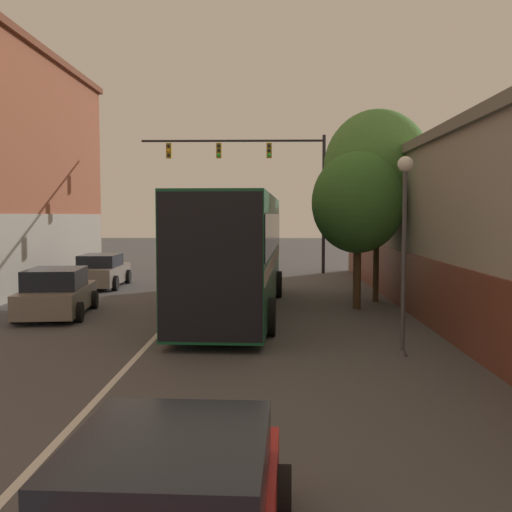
{
  "coord_description": "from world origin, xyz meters",
  "views": [
    {
      "loc": [
        2.96,
        -1.76,
        3.16
      ],
      "look_at": [
        2.56,
        15.97,
        1.94
      ],
      "focal_mm": 42.0,
      "sensor_mm": 36.0,
      "label": 1
    }
  ],
  "objects_px": {
    "parked_car_left_mid": "(102,271)",
    "traffic_signal_gantry": "(265,170)",
    "street_tree_near": "(377,169)",
    "street_tree_far": "(358,203)",
    "parked_car_left_near": "(57,293)",
    "street_lamp": "(404,234)",
    "bus": "(236,248)"
  },
  "relations": [
    {
      "from": "parked_car_left_mid",
      "to": "traffic_signal_gantry",
      "type": "xyz_separation_m",
      "value": [
        7.09,
        6.4,
        4.87
      ]
    },
    {
      "from": "street_tree_near",
      "to": "street_tree_far",
      "type": "relative_size",
      "value": 1.32
    },
    {
      "from": "parked_car_left_near",
      "to": "street_tree_near",
      "type": "distance_m",
      "value": 11.79
    },
    {
      "from": "street_lamp",
      "to": "parked_car_left_mid",
      "type": "bearing_deg",
      "value": 129.31
    },
    {
      "from": "traffic_signal_gantry",
      "to": "parked_car_left_mid",
      "type": "bearing_deg",
      "value": -137.94
    },
    {
      "from": "street_lamp",
      "to": "parked_car_left_near",
      "type": "bearing_deg",
      "value": 151.84
    },
    {
      "from": "street_tree_near",
      "to": "street_tree_far",
      "type": "xyz_separation_m",
      "value": [
        -0.94,
        -1.73,
        -1.24
      ]
    },
    {
      "from": "parked_car_left_near",
      "to": "traffic_signal_gantry",
      "type": "height_order",
      "value": "traffic_signal_gantry"
    },
    {
      "from": "bus",
      "to": "street_tree_near",
      "type": "xyz_separation_m",
      "value": [
        4.96,
        2.54,
        2.71
      ]
    },
    {
      "from": "parked_car_left_near",
      "to": "traffic_signal_gantry",
      "type": "xyz_separation_m",
      "value": [
        6.4,
        13.86,
        4.86
      ]
    },
    {
      "from": "parked_car_left_mid",
      "to": "street_tree_near",
      "type": "xyz_separation_m",
      "value": [
        11.24,
        -4.16,
        4.11
      ]
    },
    {
      "from": "street_tree_near",
      "to": "street_lamp",
      "type": "bearing_deg",
      "value": -96.04
    },
    {
      "from": "street_lamp",
      "to": "street_tree_far",
      "type": "bearing_deg",
      "value": 90.35
    },
    {
      "from": "bus",
      "to": "parked_car_left_near",
      "type": "height_order",
      "value": "bus"
    },
    {
      "from": "bus",
      "to": "traffic_signal_gantry",
      "type": "distance_m",
      "value": 13.57
    },
    {
      "from": "parked_car_left_mid",
      "to": "street_tree_near",
      "type": "height_order",
      "value": "street_tree_near"
    },
    {
      "from": "parked_car_left_near",
      "to": "traffic_signal_gantry",
      "type": "relative_size",
      "value": 0.44
    },
    {
      "from": "street_lamp",
      "to": "street_tree_far",
      "type": "relative_size",
      "value": 0.84
    },
    {
      "from": "parked_car_left_mid",
      "to": "street_tree_far",
      "type": "relative_size",
      "value": 0.83
    },
    {
      "from": "parked_car_left_mid",
      "to": "street_lamp",
      "type": "bearing_deg",
      "value": -142.82
    },
    {
      "from": "parked_car_left_mid",
      "to": "street_tree_far",
      "type": "height_order",
      "value": "street_tree_far"
    },
    {
      "from": "street_lamp",
      "to": "street_tree_near",
      "type": "xyz_separation_m",
      "value": [
        0.9,
        8.48,
        2.07
      ]
    },
    {
      "from": "bus",
      "to": "parked_car_left_near",
      "type": "bearing_deg",
      "value": 100.28
    },
    {
      "from": "bus",
      "to": "traffic_signal_gantry",
      "type": "relative_size",
      "value": 1.22
    },
    {
      "from": "street_tree_far",
      "to": "parked_car_left_near",
      "type": "bearing_deg",
      "value": -170.66
    },
    {
      "from": "bus",
      "to": "parked_car_left_near",
      "type": "xyz_separation_m",
      "value": [
        -5.59,
        -0.77,
        -1.4
      ]
    },
    {
      "from": "parked_car_left_mid",
      "to": "traffic_signal_gantry",
      "type": "bearing_deg",
      "value": -50.07
    },
    {
      "from": "parked_car_left_mid",
      "to": "traffic_signal_gantry",
      "type": "relative_size",
      "value": 0.44
    },
    {
      "from": "bus",
      "to": "traffic_signal_gantry",
      "type": "height_order",
      "value": "traffic_signal_gantry"
    },
    {
      "from": "parked_car_left_near",
      "to": "street_tree_near",
      "type": "xyz_separation_m",
      "value": [
        10.55,
        3.31,
        4.1
      ]
    },
    {
      "from": "parked_car_left_mid",
      "to": "street_tree_far",
      "type": "xyz_separation_m",
      "value": [
        10.3,
        -5.88,
        2.87
      ]
    },
    {
      "from": "street_tree_near",
      "to": "bus",
      "type": "bearing_deg",
      "value": -152.85
    }
  ]
}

